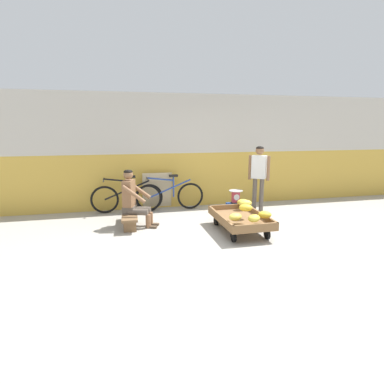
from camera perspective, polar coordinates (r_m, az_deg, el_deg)
name	(u,v)px	position (r m, az deg, el deg)	size (l,w,h in m)	color
ground_plane	(244,244)	(5.62, 9.28, -9.03)	(80.00, 80.00, 0.00)	#A39E93
back_wall	(200,151)	(8.10, 1.52, 7.34)	(16.00, 0.30, 2.73)	gold
banana_cart	(240,219)	(6.15, 8.53, -4.83)	(0.84, 1.44, 0.36)	brown
banana_pile	(248,210)	(5.94, 9.89, -3.20)	(0.84, 1.39, 0.26)	gold
low_bench	(130,216)	(6.56, -10.99, -4.24)	(0.35, 1.11, 0.27)	brown
vendor_seated	(133,198)	(6.45, -10.37, -1.13)	(0.73, 0.61, 1.14)	brown
plastic_crate	(235,210)	(7.18, 7.70, -3.18)	(0.36, 0.28, 0.30)	#234CA8
weighing_scale	(236,197)	(7.10, 7.77, -0.82)	(0.30, 0.30, 0.29)	#28282D
bicycle_near_left	(127,197)	(7.60, -11.45, -0.91)	(1.66, 0.48, 0.86)	black
bicycle_far_left	(169,196)	(7.62, -4.05, -0.67)	(1.66, 0.48, 0.86)	black
sign_board	(157,191)	(7.80, -6.22, 0.25)	(0.70, 0.19, 0.89)	#C6B289
customer_adult	(259,172)	(7.50, 11.81, 3.56)	(0.41, 0.35, 1.53)	brown
shopping_bag	(251,218)	(6.75, 10.51, -4.48)	(0.18, 0.12, 0.24)	#3370B7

